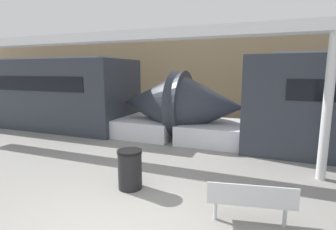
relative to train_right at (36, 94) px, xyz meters
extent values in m
cube|color=#9E8460|center=(8.54, 4.60, 0.99)|extent=(56.00, 0.20, 5.00)
cone|color=#2D333D|center=(8.60, 0.00, -0.19)|extent=(2.68, 2.63, 2.63)
cube|color=silver|center=(8.85, 0.00, -1.16)|extent=(2.41, 2.46, 0.70)
cube|color=#2D333D|center=(-1.25, 0.00, 0.04)|extent=(12.57, 2.90, 3.10)
cone|color=#2D333D|center=(6.37, 0.00, -0.19)|extent=(2.68, 2.63, 2.63)
cube|color=silver|center=(6.12, 0.00, -1.16)|extent=(2.41, 2.46, 0.70)
cube|color=gray|center=(-1.25, 0.00, 1.64)|extent=(11.31, 1.74, 0.10)
cube|color=silver|center=(10.54, -5.15, -1.08)|extent=(1.51, 0.70, 0.04)
cube|color=silver|center=(10.58, -5.34, -0.89)|extent=(1.43, 0.30, 0.33)
cylinder|color=silver|center=(9.97, -5.25, -1.30)|extent=(0.07, 0.07, 0.41)
cylinder|color=silver|center=(11.11, -5.04, -1.30)|extent=(0.07, 0.07, 0.41)
cylinder|color=black|center=(7.93, -4.70, -1.09)|extent=(0.53, 0.53, 0.83)
cylinder|color=black|center=(7.93, -4.70, -0.65)|extent=(0.56, 0.56, 0.06)
cylinder|color=silver|center=(12.02, -2.55, 0.24)|extent=(0.22, 0.22, 3.49)
cube|color=silver|center=(12.02, -2.55, 2.12)|extent=(28.00, 0.60, 0.28)
camera|label=1|loc=(10.77, -9.57, 1.11)|focal=28.00mm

